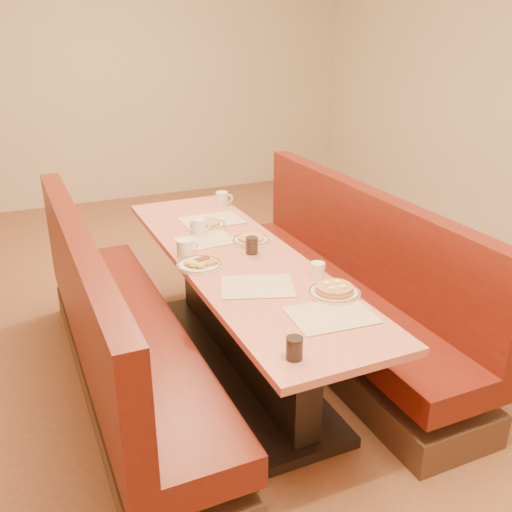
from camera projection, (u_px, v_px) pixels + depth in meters
name	position (u px, v px, depth m)	size (l,w,h in m)	color
ground	(240.00, 366.00, 3.61)	(8.00, 8.00, 0.00)	#9E6647
room_envelope	(236.00, 41.00, 2.87)	(6.04, 8.04, 2.82)	beige
diner_table	(240.00, 314.00, 3.46)	(0.70, 2.50, 0.75)	black
booth_left	(119.00, 342.00, 3.19)	(0.55, 2.50, 1.05)	#4C3326
booth_right	(342.00, 294.00, 3.74)	(0.55, 2.50, 1.05)	#4C3326
placemat_near_left	(257.00, 286.00, 2.95)	(0.37, 0.28, 0.00)	beige
placemat_near_right	(331.00, 315.00, 2.66)	(0.39, 0.29, 0.00)	beige
placemat_far_left	(206.00, 240.00, 3.56)	(0.34, 0.26, 0.00)	beige
placemat_far_right	(211.00, 220.00, 3.92)	(0.40, 0.30, 0.00)	beige
pancake_plate	(334.00, 291.00, 2.86)	(0.26, 0.26, 0.06)	white
eggs_plate	(199.00, 264.00, 3.18)	(0.26, 0.26, 0.05)	white
extra_plate_mid	(251.00, 240.00, 3.54)	(0.23, 0.23, 0.05)	white
extra_plate_far	(207.00, 224.00, 3.80)	(0.24, 0.24, 0.05)	white
coffee_mug_a	(318.00, 269.00, 3.05)	(0.10, 0.08, 0.08)	white
coffee_mug_b	(185.00, 248.00, 3.32)	(0.13, 0.09, 0.10)	white
coffee_mug_c	(223.00, 198.00, 4.24)	(0.13, 0.09, 0.10)	white
coffee_mug_d	(199.00, 226.00, 3.67)	(0.13, 0.09, 0.10)	white
soda_tumbler_near	(294.00, 348.00, 2.31)	(0.07, 0.07, 0.10)	black
soda_tumbler_mid	(252.00, 245.00, 3.36)	(0.07, 0.07, 0.10)	black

